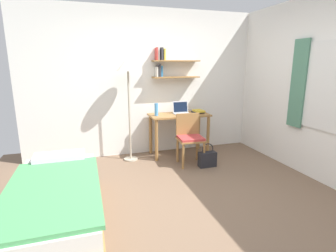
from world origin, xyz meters
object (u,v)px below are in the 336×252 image
object	(u,v)px
desk	(179,122)
book_stack	(198,111)
standing_lamp	(128,71)
handbag	(207,159)
water_bottle	(156,110)
bed	(56,204)
laptop	(181,111)
desk_chair	(190,136)

from	to	relation	value
desk	book_stack	world-z (taller)	book_stack
standing_lamp	handbag	xyz separation A→B (m)	(1.14, -0.69, -1.40)
water_bottle	book_stack	xyz separation A→B (m)	(0.81, 0.03, -0.08)
bed	handbag	world-z (taller)	bed
desk	laptop	bearing A→B (deg)	33.34
bed	standing_lamp	world-z (taller)	standing_lamp
desk	standing_lamp	bearing A→B (deg)	-178.60
book_stack	laptop	bearing A→B (deg)	175.05
desk_chair	book_stack	distance (m)	0.69
desk	standing_lamp	world-z (taller)	standing_lamp
bed	desk_chair	distance (m)	2.34
bed	standing_lamp	size ratio (longest dim) A/B	1.08
bed	handbag	distance (m)	2.42
standing_lamp	bed	bearing A→B (deg)	-122.04
desk	desk_chair	xyz separation A→B (m)	(0.02, -0.48, -0.14)
book_stack	standing_lamp	bearing A→B (deg)	-178.66
handbag	book_stack	bearing A→B (deg)	78.94
handbag	bed	bearing A→B (deg)	-155.65
standing_lamp	laptop	bearing A→B (deg)	3.47
laptop	handbag	xyz separation A→B (m)	(0.18, -0.75, -0.68)
desk	handbag	bearing A→B (deg)	-71.60
handbag	water_bottle	bearing A→B (deg)	133.73
water_bottle	handbag	bearing A→B (deg)	-46.27
book_stack	water_bottle	bearing A→B (deg)	-178.11
water_bottle	handbag	size ratio (longest dim) A/B	0.55
laptop	water_bottle	distance (m)	0.49
laptop	bed	bearing A→B (deg)	-139.07
bed	handbag	xyz separation A→B (m)	(2.20, 1.00, -0.11)
book_stack	handbag	size ratio (longest dim) A/B	0.63
laptop	water_bottle	xyz separation A→B (m)	(-0.48, -0.05, 0.05)
desk	handbag	size ratio (longest dim) A/B	2.71
book_stack	desk_chair	bearing A→B (deg)	-126.53
laptop	desk_chair	bearing A→B (deg)	-94.33
desk	desk_chair	distance (m)	0.50
bed	desk	xyz separation A→B (m)	(1.96, 1.71, 0.37)
desk	bed	bearing A→B (deg)	-138.88
bed	book_stack	size ratio (longest dim) A/B	7.63
water_bottle	handbag	world-z (taller)	water_bottle
laptop	handbag	world-z (taller)	laptop
laptop	desk	bearing A→B (deg)	-146.66
handbag	laptop	bearing A→B (deg)	103.70
desk	laptop	distance (m)	0.22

